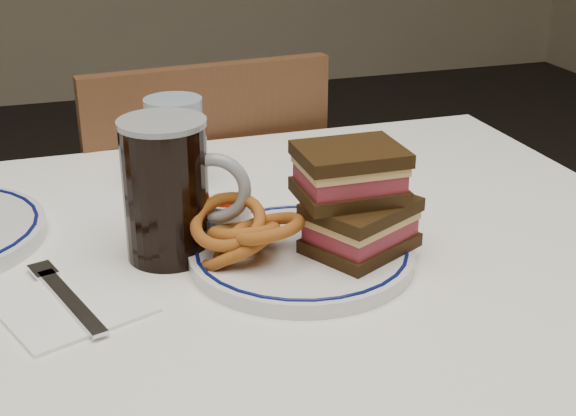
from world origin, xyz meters
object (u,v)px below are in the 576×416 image
object	(u,v)px
chair_far	(197,265)
beer_mug	(169,188)
main_plate	(302,254)
reuben_sandwich	(355,199)

from	to	relation	value
chair_far	beer_mug	distance (m)	0.64
chair_far	beer_mug	size ratio (longest dim) A/B	5.62
main_plate	beer_mug	distance (m)	0.16
reuben_sandwich	chair_far	bearing A→B (deg)	95.77
main_plate	beer_mug	bearing A→B (deg)	155.29
chair_far	reuben_sandwich	xyz separation A→B (m)	(0.06, -0.58, 0.35)
chair_far	reuben_sandwich	distance (m)	0.68
chair_far	main_plate	world-z (taller)	chair_far
main_plate	reuben_sandwich	world-z (taller)	reuben_sandwich
chair_far	beer_mug	bearing A→B (deg)	-103.50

